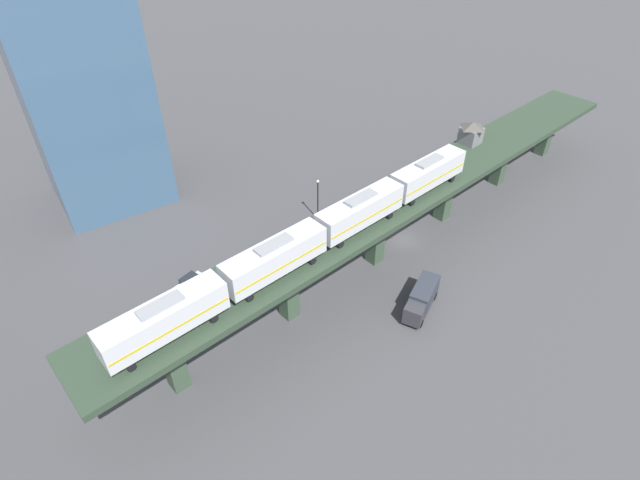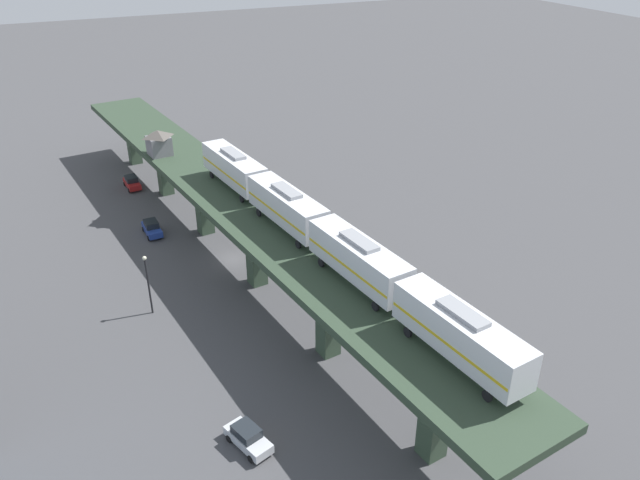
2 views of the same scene
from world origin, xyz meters
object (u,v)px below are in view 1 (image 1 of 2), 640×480
Objects in this scene: street_car_blue at (422,188)px; street_lamp at (318,197)px; subway_train at (320,233)px; signal_hut at (471,132)px; street_car_red at (493,160)px; office_tower at (82,86)px; street_car_silver at (190,283)px; delivery_truck at (422,298)px.

street_lamp is at bearing 79.04° from street_car_blue.
subway_train is 34.57m from signal_hut.
office_tower is (28.48, 58.37, 17.06)m from street_car_red.
street_car_silver is (3.30, 45.55, -9.71)m from signal_hut.
street_lamp is (3.39, -21.99, 3.17)m from street_car_silver.
street_lamp reaches higher than street_car_silver.
subway_train is 13.69× the size of signal_hut.
street_car_red is 67.15m from office_tower.
delivery_truck is 1.07× the size of street_lamp.
street_car_red is 0.61× the size of delivery_truck.
street_car_red is 16.75m from street_car_blue.
subway_train is 32.19m from street_car_blue.
signal_hut is 46.69m from street_car_silver.
subway_train is 10.97× the size of street_car_red.
office_tower reaches higher than street_car_silver.
subway_train is 47.48m from street_car_red.
delivery_truck is (-19.15, -21.90, 0.82)m from street_car_silver.
street_car_silver is 40.17m from street_car_blue.
subway_train is at bearing 146.71° from street_lamp.
street_car_red is 0.65× the size of street_lamp.
signal_hut is at bearing -123.79° from office_tower.
signal_hut is at bearing -105.86° from street_lamp.
street_car_blue is at bearing 89.35° from street_car_red.
signal_hut is 0.10× the size of office_tower.
street_car_blue is 26.38m from delivery_truck.
signal_hut is at bearing -56.19° from delivery_truck.
street_car_silver is at bearing -177.04° from office_tower.
street_car_red is at bearing -61.75° from delivery_truck.
street_car_blue is at bearing -43.87° from delivery_truck.
street_lamp is (22.53, -0.09, 2.35)m from delivery_truck.
delivery_truck is at bearing 179.77° from street_lamp.
delivery_truck is at bearing -153.72° from office_tower.
street_lamp is (3.52, 18.18, 3.17)m from street_car_blue.
office_tower reaches higher than street_car_blue.
office_tower is (31.46, 47.01, 7.35)m from signal_hut.
signal_hut is (8.47, -33.51, -0.74)m from subway_train.
subway_train is 6.71× the size of delivery_truck.
street_lamp reaches higher than delivery_truck.
street_lamp is at bearing -81.24° from street_car_silver.
delivery_truck is at bearing 123.81° from signal_hut.
delivery_truck reaches higher than street_car_blue.
street_car_red and street_car_silver have the same top height.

